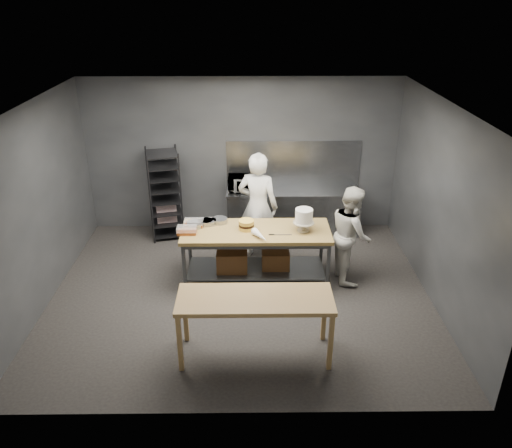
{
  "coord_description": "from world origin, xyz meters",
  "views": [
    {
      "loc": [
        0.17,
        -6.77,
        4.48
      ],
      "look_at": [
        0.25,
        0.38,
        1.05
      ],
      "focal_mm": 35.0,
      "sensor_mm": 36.0,
      "label": 1
    }
  ],
  "objects_px": {
    "chef_right": "(351,234)",
    "layer_cake": "(246,225)",
    "speed_rack": "(165,195)",
    "chef_behind": "(258,207)",
    "microwave": "(242,184)",
    "work_table": "(254,249)",
    "near_counter": "(255,303)",
    "frosted_cake_stand": "(304,217)"
  },
  "relations": [
    {
      "from": "work_table",
      "to": "speed_rack",
      "type": "height_order",
      "value": "speed_rack"
    },
    {
      "from": "speed_rack",
      "to": "chef_right",
      "type": "relative_size",
      "value": 1.07
    },
    {
      "from": "chef_right",
      "to": "layer_cake",
      "type": "relative_size",
      "value": 6.57
    },
    {
      "from": "speed_rack",
      "to": "chef_right",
      "type": "bearing_deg",
      "value": -26.29
    },
    {
      "from": "frosted_cake_stand",
      "to": "layer_cake",
      "type": "relative_size",
      "value": 1.52
    },
    {
      "from": "near_counter",
      "to": "speed_rack",
      "type": "xyz_separation_m",
      "value": [
        -1.7,
        3.57,
        0.04
      ]
    },
    {
      "from": "work_table",
      "to": "chef_right",
      "type": "xyz_separation_m",
      "value": [
        1.59,
        0.05,
        0.24
      ]
    },
    {
      "from": "microwave",
      "to": "layer_cake",
      "type": "xyz_separation_m",
      "value": [
        0.09,
        -1.72,
        -0.05
      ]
    },
    {
      "from": "near_counter",
      "to": "chef_right",
      "type": "relative_size",
      "value": 1.22
    },
    {
      "from": "near_counter",
      "to": "chef_behind",
      "type": "bearing_deg",
      "value": 88.43
    },
    {
      "from": "chef_right",
      "to": "layer_cake",
      "type": "height_order",
      "value": "chef_right"
    },
    {
      "from": "layer_cake",
      "to": "work_table",
      "type": "bearing_deg",
      "value": -13.2
    },
    {
      "from": "work_table",
      "to": "near_counter",
      "type": "distance_m",
      "value": 1.91
    },
    {
      "from": "near_counter",
      "to": "chef_behind",
      "type": "height_order",
      "value": "chef_behind"
    },
    {
      "from": "chef_behind",
      "to": "layer_cake",
      "type": "distance_m",
      "value": 0.8
    },
    {
      "from": "microwave",
      "to": "chef_right",
      "type": "bearing_deg",
      "value": -43.42
    },
    {
      "from": "chef_behind",
      "to": "frosted_cake_stand",
      "type": "xyz_separation_m",
      "value": [
        0.72,
        -0.84,
        0.18
      ]
    },
    {
      "from": "speed_rack",
      "to": "chef_right",
      "type": "height_order",
      "value": "speed_rack"
    },
    {
      "from": "chef_behind",
      "to": "microwave",
      "type": "relative_size",
      "value": 3.62
    },
    {
      "from": "microwave",
      "to": "layer_cake",
      "type": "bearing_deg",
      "value": -87.01
    },
    {
      "from": "work_table",
      "to": "frosted_cake_stand",
      "type": "bearing_deg",
      "value": -2.78
    },
    {
      "from": "work_table",
      "to": "layer_cake",
      "type": "bearing_deg",
      "value": 166.8
    },
    {
      "from": "chef_behind",
      "to": "frosted_cake_stand",
      "type": "distance_m",
      "value": 1.12
    },
    {
      "from": "work_table",
      "to": "near_counter",
      "type": "height_order",
      "value": "work_table"
    },
    {
      "from": "microwave",
      "to": "speed_rack",
      "type": "bearing_deg",
      "value": -176.91
    },
    {
      "from": "work_table",
      "to": "chef_right",
      "type": "bearing_deg",
      "value": 1.73
    },
    {
      "from": "chef_behind",
      "to": "chef_right",
      "type": "relative_size",
      "value": 1.2
    },
    {
      "from": "chef_right",
      "to": "frosted_cake_stand",
      "type": "relative_size",
      "value": 4.33
    },
    {
      "from": "work_table",
      "to": "frosted_cake_stand",
      "type": "height_order",
      "value": "frosted_cake_stand"
    },
    {
      "from": "speed_rack",
      "to": "chef_right",
      "type": "distance_m",
      "value": 3.66
    },
    {
      "from": "near_counter",
      "to": "microwave",
      "type": "height_order",
      "value": "microwave"
    },
    {
      "from": "work_table",
      "to": "frosted_cake_stand",
      "type": "xyz_separation_m",
      "value": [
        0.8,
        -0.04,
        0.59
      ]
    },
    {
      "from": "work_table",
      "to": "speed_rack",
      "type": "distance_m",
      "value": 2.39
    },
    {
      "from": "work_table",
      "to": "speed_rack",
      "type": "xyz_separation_m",
      "value": [
        -1.69,
        1.67,
        0.28
      ]
    },
    {
      "from": "chef_right",
      "to": "microwave",
      "type": "distance_m",
      "value": 2.49
    },
    {
      "from": "near_counter",
      "to": "chef_right",
      "type": "xyz_separation_m",
      "value": [
        1.59,
        1.94,
        0.0
      ]
    },
    {
      "from": "speed_rack",
      "to": "chef_right",
      "type": "xyz_separation_m",
      "value": [
        3.28,
        -1.62,
        -0.04
      ]
    },
    {
      "from": "work_table",
      "to": "chef_behind",
      "type": "height_order",
      "value": "chef_behind"
    },
    {
      "from": "work_table",
      "to": "layer_cake",
      "type": "distance_m",
      "value": 0.44
    },
    {
      "from": "work_table",
      "to": "microwave",
      "type": "height_order",
      "value": "microwave"
    },
    {
      "from": "layer_cake",
      "to": "frosted_cake_stand",
      "type": "bearing_deg",
      "value": -4.16
    },
    {
      "from": "chef_right",
      "to": "layer_cake",
      "type": "bearing_deg",
      "value": 86.94
    }
  ]
}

